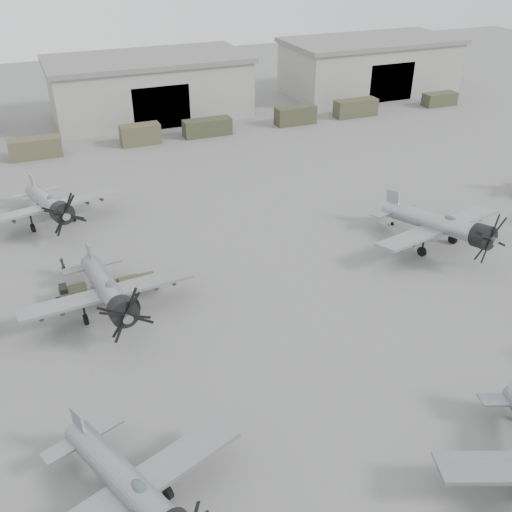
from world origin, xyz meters
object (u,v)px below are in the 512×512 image
(aircraft_mid_2, at_px, (443,225))
(tug_trailer, at_px, (95,289))
(aircraft_mid_1, at_px, (109,291))
(aircraft_near_0, at_px, (134,490))
(aircraft_far_0, at_px, (50,204))
(ground_crew, at_px, (63,266))

(aircraft_mid_2, height_order, tug_trailer, aircraft_mid_2)
(aircraft_mid_1, relative_size, aircraft_mid_2, 0.95)
(aircraft_mid_1, relative_size, tug_trailer, 1.71)
(aircraft_near_0, distance_m, aircraft_far_0, 34.26)
(aircraft_mid_2, bearing_deg, ground_crew, 153.78)
(aircraft_near_0, bearing_deg, aircraft_mid_1, 63.93)
(aircraft_near_0, bearing_deg, tug_trailer, 66.86)
(aircraft_far_0, bearing_deg, aircraft_mid_2, -41.60)
(aircraft_mid_1, height_order, aircraft_mid_2, aircraft_mid_2)
(aircraft_near_0, height_order, aircraft_far_0, aircraft_far_0)
(aircraft_near_0, xyz_separation_m, tug_trailer, (1.13, 20.73, -1.66))
(aircraft_mid_1, height_order, aircraft_far_0, aircraft_far_0)
(aircraft_far_0, distance_m, tug_trailer, 13.78)
(tug_trailer, height_order, ground_crew, ground_crew)
(tug_trailer, bearing_deg, ground_crew, 113.38)
(tug_trailer, bearing_deg, aircraft_near_0, -95.00)
(aircraft_mid_2, bearing_deg, aircraft_far_0, 139.31)
(aircraft_far_0, bearing_deg, aircraft_near_0, -100.82)
(ground_crew, bearing_deg, aircraft_mid_2, -129.64)
(aircraft_far_0, xyz_separation_m, tug_trailer, (1.88, -13.53, -1.80))
(aircraft_mid_2, distance_m, ground_crew, 32.80)
(aircraft_far_0, distance_m, ground_crew, 9.48)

